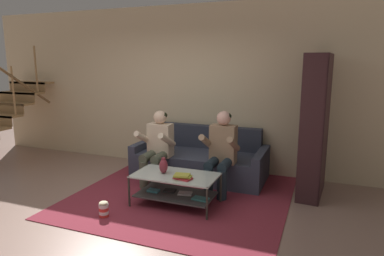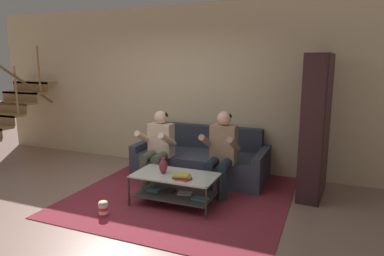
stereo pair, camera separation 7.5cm
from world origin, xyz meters
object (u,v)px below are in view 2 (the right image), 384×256
vase (163,166)px  popcorn_tub (103,209)px  couch (201,161)px  person_seated_right (221,150)px  coffee_table (175,185)px  bookshelf (318,143)px  person_seated_left (158,145)px  book_stack (182,177)px

vase → popcorn_tub: vase is taller
couch → person_seated_right: 0.86m
coffee_table → bookshelf: 2.12m
coffee_table → person_seated_left: bearing=132.4°
couch → book_stack: (0.24, -1.36, 0.19)m
couch → book_stack: couch is taller
couch → popcorn_tub: 2.01m
person_seated_right → bookshelf: bookshelf is taller
coffee_table → couch: bearing=94.1°
person_seated_right → vase: size_ratio=5.58×
vase → book_stack: 0.36m
person_seated_right → popcorn_tub: (-1.12, -1.35, -0.55)m
person_seated_right → person_seated_left: bearing=-179.8°
vase → person_seated_left: bearing=122.9°
person_seated_left → coffee_table: 0.97m
person_seated_left → person_seated_right: bearing=0.2°
bookshelf → person_seated_left: bearing=-169.2°
couch → bookshelf: bookshelf is taller
couch → popcorn_tub: couch is taller
vase → book_stack: vase is taller
coffee_table → book_stack: size_ratio=4.52×
person_seated_left → bookshelf: bearing=10.8°
couch → vase: (-0.09, -1.24, 0.26)m
person_seated_right → coffee_table: 0.88m
vase → bookshelf: (1.91, 1.12, 0.25)m
bookshelf → person_seated_right: bearing=-161.3°
couch → person_seated_left: person_seated_left is taller
person_seated_left → book_stack: bearing=-46.1°
couch → person_seated_right: size_ratio=1.80×
vase → couch: bearing=85.9°
person_seated_right → coffee_table: bearing=-122.7°
coffee_table → vase: (-0.18, -0.00, 0.25)m
person_seated_left → coffee_table: size_ratio=1.03×
coffee_table → vase: vase is taller
couch → book_stack: size_ratio=8.74×
couch → coffee_table: 1.24m
person_seated_right → book_stack: size_ratio=4.85×
bookshelf → coffee_table: bearing=-147.2°
book_stack → bookshelf: size_ratio=0.12×
book_stack → popcorn_tub: (-0.84, -0.55, -0.36)m
person_seated_right → popcorn_tub: size_ratio=5.77×
couch → vase: 1.26m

